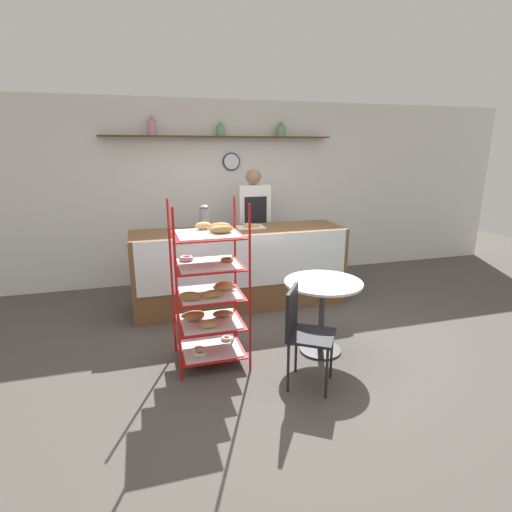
# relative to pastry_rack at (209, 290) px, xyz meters

# --- Properties ---
(ground_plane) EXTENTS (14.00, 14.00, 0.00)m
(ground_plane) POSITION_rel_pastry_rack_xyz_m (0.62, 0.18, -0.73)
(ground_plane) COLOR #4C4742
(back_wall) EXTENTS (10.00, 0.30, 2.70)m
(back_wall) POSITION_rel_pastry_rack_xyz_m (0.62, 2.56, 0.64)
(back_wall) COLOR white
(back_wall) RESTS_ON ground_plane
(display_counter) EXTENTS (2.71, 0.74, 1.01)m
(display_counter) POSITION_rel_pastry_rack_xyz_m (0.62, 1.33, -0.22)
(display_counter) COLOR brown
(display_counter) RESTS_ON ground_plane
(pastry_rack) EXTENTS (0.66, 0.59, 1.56)m
(pastry_rack) POSITION_rel_pastry_rack_xyz_m (0.00, 0.00, 0.00)
(pastry_rack) COLOR #B71414
(pastry_rack) RESTS_ON ground_plane
(person_worker) EXTENTS (0.45, 0.23, 1.73)m
(person_worker) POSITION_rel_pastry_rack_xyz_m (0.98, 1.94, 0.22)
(person_worker) COLOR #282833
(person_worker) RESTS_ON ground_plane
(cafe_table) EXTENTS (0.77, 0.77, 0.75)m
(cafe_table) POSITION_rel_pastry_rack_xyz_m (1.11, -0.12, -0.16)
(cafe_table) COLOR #262628
(cafe_table) RESTS_ON ground_plane
(cafe_chair) EXTENTS (0.53, 0.53, 0.88)m
(cafe_chair) POSITION_rel_pastry_rack_xyz_m (0.69, -0.60, -0.18)
(cafe_chair) COLOR black
(cafe_chair) RESTS_ON ground_plane
(coffee_carafe) EXTENTS (0.13, 0.13, 0.33)m
(coffee_carafe) POSITION_rel_pastry_rack_xyz_m (0.18, 1.31, 0.45)
(coffee_carafe) COLOR gray
(coffee_carafe) RESTS_ON display_counter
(donut_tray_counter) EXTENTS (0.36, 0.27, 0.05)m
(donut_tray_counter) POSITION_rel_pastry_rack_xyz_m (0.79, 1.43, 0.31)
(donut_tray_counter) COLOR silver
(donut_tray_counter) RESTS_ON display_counter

